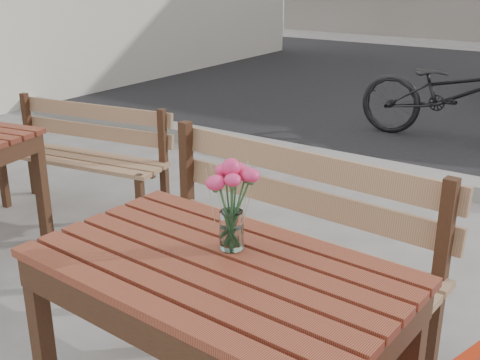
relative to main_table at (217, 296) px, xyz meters
The scene contains 5 objects.
main_table is the anchor object (origin of this frame).
main_bench 0.79m from the main_table, 103.01° to the left, with size 1.50×0.54×0.92m.
main_vase 0.34m from the main_table, 98.31° to the left, with size 0.17×0.17×0.31m.
second_bench 2.44m from the main_table, 147.69° to the left, with size 1.30×0.56×0.78m.
bicycle 4.48m from the main_table, 96.04° to the left, with size 0.61×1.76×0.92m, color black.
Camera 1 is at (1.03, -1.43, 1.65)m, focal length 45.00 mm.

